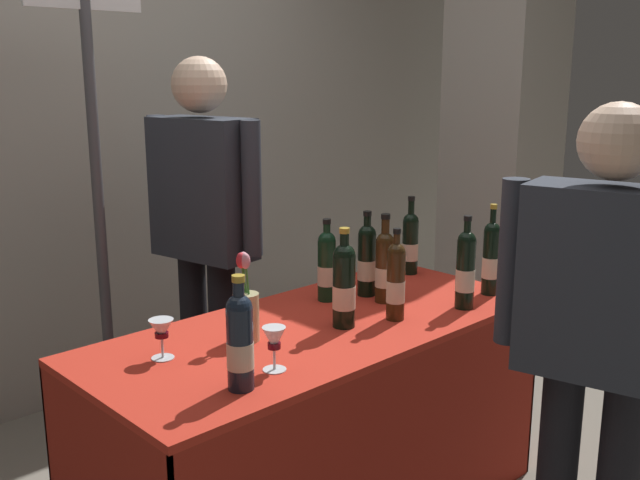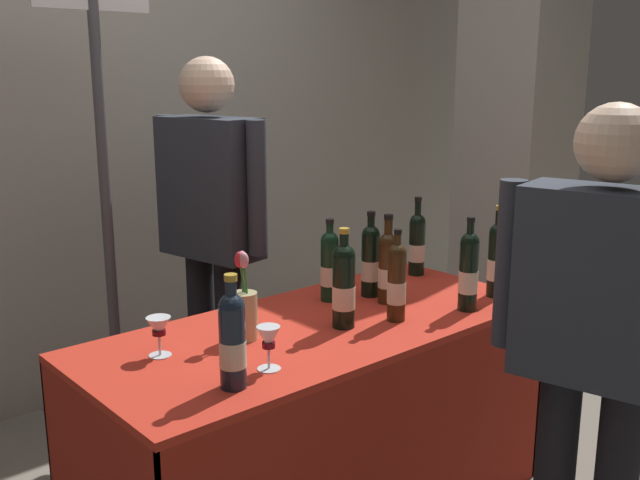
% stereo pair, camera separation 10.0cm
% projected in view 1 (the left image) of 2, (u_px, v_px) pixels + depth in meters
% --- Properties ---
extents(back_partition, '(6.26, 0.12, 3.17)m').
position_uv_depth(back_partition, '(87.00, 77.00, 3.48)').
color(back_partition, '#9E998E').
rests_on(back_partition, ground_plane).
extents(concrete_pillar, '(0.51, 0.51, 2.94)m').
position_uv_depth(concrete_pillar, '(505.00, 98.00, 4.06)').
color(concrete_pillar, gray).
rests_on(concrete_pillar, ground_plane).
extents(tasting_table, '(1.68, 0.73, 0.76)m').
position_uv_depth(tasting_table, '(320.00, 386.00, 2.58)').
color(tasting_table, red).
rests_on(tasting_table, ground_plane).
extents(featured_wine_bottle, '(0.08, 0.08, 0.33)m').
position_uv_depth(featured_wine_bottle, '(240.00, 340.00, 1.98)').
color(featured_wine_bottle, '#192333').
rests_on(featured_wine_bottle, tasting_table).
extents(display_bottle_0, '(0.07, 0.07, 0.34)m').
position_uv_depth(display_bottle_0, '(367.00, 259.00, 2.81)').
color(display_bottle_0, black).
rests_on(display_bottle_0, tasting_table).
extents(display_bottle_1, '(0.07, 0.07, 0.32)m').
position_uv_depth(display_bottle_1, '(327.00, 265.00, 2.75)').
color(display_bottle_1, black).
rests_on(display_bottle_1, tasting_table).
extents(display_bottle_2, '(0.07, 0.07, 0.34)m').
position_uv_depth(display_bottle_2, '(385.00, 266.00, 2.73)').
color(display_bottle_2, '#38230F').
rests_on(display_bottle_2, tasting_table).
extents(display_bottle_3, '(0.07, 0.07, 0.35)m').
position_uv_depth(display_bottle_3, '(466.00, 269.00, 2.66)').
color(display_bottle_3, black).
rests_on(display_bottle_3, tasting_table).
extents(display_bottle_4, '(0.08, 0.08, 0.35)m').
position_uv_depth(display_bottle_4, '(344.00, 284.00, 2.46)').
color(display_bottle_4, black).
rests_on(display_bottle_4, tasting_table).
extents(display_bottle_5, '(0.07, 0.07, 0.36)m').
position_uv_depth(display_bottle_5, '(491.00, 257.00, 2.83)').
color(display_bottle_5, black).
rests_on(display_bottle_5, tasting_table).
extents(display_bottle_6, '(0.07, 0.07, 0.34)m').
position_uv_depth(display_bottle_6, '(410.00, 242.00, 3.12)').
color(display_bottle_6, black).
rests_on(display_bottle_6, tasting_table).
extents(display_bottle_7, '(0.07, 0.07, 0.33)m').
position_uv_depth(display_bottle_7, '(396.00, 281.00, 2.54)').
color(display_bottle_7, '#38230F').
rests_on(display_bottle_7, tasting_table).
extents(wine_glass_near_vendor, '(0.07, 0.07, 0.13)m').
position_uv_depth(wine_glass_near_vendor, '(274.00, 341.00, 2.11)').
color(wine_glass_near_vendor, silver).
rests_on(wine_glass_near_vendor, tasting_table).
extents(wine_glass_mid, '(0.08, 0.08, 0.13)m').
position_uv_depth(wine_glass_mid, '(161.00, 331.00, 2.20)').
color(wine_glass_mid, silver).
rests_on(wine_glass_mid, tasting_table).
extents(flower_vase, '(0.08, 0.08, 0.30)m').
position_uv_depth(flower_vase, '(246.00, 310.00, 2.35)').
color(flower_vase, tan).
rests_on(flower_vase, tasting_table).
extents(vendor_presenter, '(0.29, 0.62, 1.68)m').
position_uv_depth(vendor_presenter, '(204.00, 216.00, 3.09)').
color(vendor_presenter, black).
rests_on(vendor_presenter, ground_plane).
extents(taster_foreground_right, '(0.31, 0.60, 1.54)m').
position_uv_depth(taster_foreground_right, '(601.00, 324.00, 2.05)').
color(taster_foreground_right, black).
rests_on(taster_foreground_right, ground_plane).
extents(booth_signpost, '(0.46, 0.04, 2.04)m').
position_uv_depth(booth_signpost, '(96.00, 172.00, 2.84)').
color(booth_signpost, '#47474C').
rests_on(booth_signpost, ground_plane).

